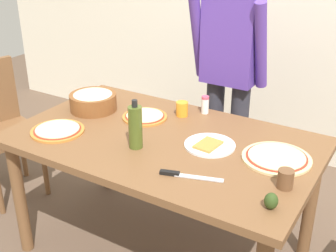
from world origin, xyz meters
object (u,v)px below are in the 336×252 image
(pizza_cooked_on_tray, at_px, (145,116))
(cup_small_brown, at_px, (285,179))
(plate_with_slice, at_px, (209,145))
(cup_orange, at_px, (182,109))
(salt_shaker, at_px, (205,105))
(pizza_raw_on_board, at_px, (277,158))
(olive_oil_bottle, at_px, (135,127))
(avocado, at_px, (271,201))
(pizza_second_cooked, at_px, (58,130))
(person_cook, at_px, (230,69))
(dining_table, at_px, (163,153))
(popcorn_bowl, at_px, (93,100))
(chef_knife, at_px, (183,175))

(pizza_cooked_on_tray, xyz_separation_m, cup_small_brown, (0.92, -0.30, 0.03))
(plate_with_slice, xyz_separation_m, cup_small_brown, (0.44, -0.17, 0.03))
(plate_with_slice, bearing_deg, cup_orange, 139.52)
(cup_small_brown, height_order, salt_shaker, salt_shaker)
(pizza_raw_on_board, relative_size, pizza_cooked_on_tray, 1.28)
(olive_oil_bottle, bearing_deg, avocado, -11.29)
(pizza_raw_on_board, bearing_deg, plate_with_slice, -172.04)
(pizza_second_cooked, distance_m, salt_shaker, 0.86)
(pizza_raw_on_board, distance_m, olive_oil_bottle, 0.70)
(cup_orange, bearing_deg, person_cook, 78.43)
(dining_table, xyz_separation_m, pizza_raw_on_board, (0.59, 0.09, 0.10))
(avocado, bearing_deg, pizza_second_cooked, 176.45)
(dining_table, xyz_separation_m, pizza_cooked_on_tray, (-0.23, 0.17, 0.10))
(person_cook, relative_size, olive_oil_bottle, 6.33)
(pizza_cooked_on_tray, relative_size, popcorn_bowl, 0.93)
(person_cook, distance_m, olive_oil_bottle, 0.92)
(chef_knife, bearing_deg, cup_small_brown, 19.49)
(pizza_raw_on_board, distance_m, chef_knife, 0.48)
(dining_table, xyz_separation_m, cup_orange, (-0.06, 0.31, 0.13))
(chef_knife, xyz_separation_m, avocado, (0.41, -0.03, 0.03))
(person_cook, distance_m, pizza_cooked_on_tray, 0.67)
(chef_knife, bearing_deg, cup_orange, 120.06)
(person_cook, height_order, salt_shaker, person_cook)
(pizza_second_cooked, bearing_deg, plate_with_slice, 19.30)
(person_cook, xyz_separation_m, avocado, (0.66, -1.06, -0.14))
(cup_orange, height_order, cup_small_brown, same)
(pizza_second_cooked, height_order, plate_with_slice, plate_with_slice)
(popcorn_bowl, height_order, salt_shaker, popcorn_bowl)
(chef_knife, bearing_deg, person_cook, 103.40)
(plate_with_slice, height_order, chef_knife, plate_with_slice)
(popcorn_bowl, relative_size, chef_knife, 0.98)
(pizza_raw_on_board, xyz_separation_m, salt_shaker, (-0.55, 0.32, 0.04))
(pizza_cooked_on_tray, height_order, pizza_second_cooked, same)
(dining_table, distance_m, salt_shaker, 0.44)
(cup_small_brown, bearing_deg, chef_knife, -160.51)
(dining_table, height_order, popcorn_bowl, popcorn_bowl)
(cup_orange, bearing_deg, olive_oil_bottle, -90.56)
(chef_knife, relative_size, avocado, 4.06)
(person_cook, relative_size, cup_orange, 19.06)
(cup_orange, bearing_deg, chef_knife, -59.94)
(cup_small_brown, bearing_deg, pizza_raw_on_board, 116.43)
(cup_orange, distance_m, chef_knife, 0.68)
(pizza_second_cooked, height_order, cup_orange, cup_orange)
(person_cook, relative_size, salt_shaker, 15.28)
(cup_orange, bearing_deg, pizza_raw_on_board, -18.69)
(pizza_raw_on_board, xyz_separation_m, olive_oil_bottle, (-0.65, -0.24, 0.10))
(dining_table, distance_m, person_cook, 0.80)
(pizza_second_cooked, height_order, cup_small_brown, cup_small_brown)
(plate_with_slice, bearing_deg, chef_knife, -84.99)
(salt_shaker, bearing_deg, plate_with_slice, -59.96)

